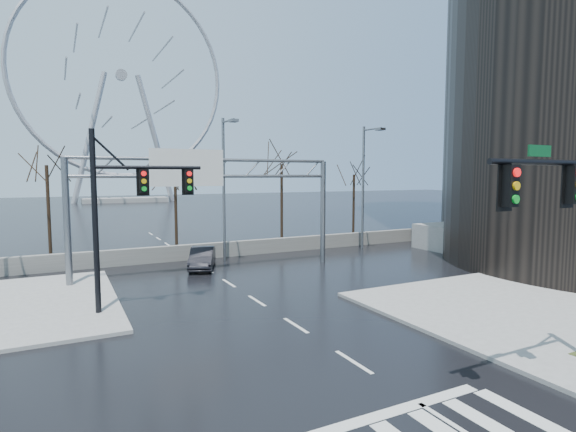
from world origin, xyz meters
TOP-DOWN VIEW (x-y plane):
  - ground at (0.00, 0.00)m, footprint 260.00×260.00m
  - sidewalk_right_ext at (10.00, 2.00)m, footprint 12.00×10.00m
  - barrier_wall at (0.00, 20.00)m, footprint 52.00×0.50m
  - signal_mast_far at (-5.87, 8.96)m, footprint 4.72×0.41m
  - sign_gantry at (-0.38, 14.96)m, footprint 16.36×0.40m
  - streetlight_mid at (2.00, 18.16)m, footprint 0.50×2.55m
  - streetlight_right at (14.00, 18.16)m, footprint 0.50×2.55m
  - tree_left at (-9.00, 23.50)m, footprint 3.75×3.75m
  - tree_center at (0.00, 24.50)m, footprint 3.25×3.25m
  - tree_right at (9.00, 23.50)m, footprint 3.90×3.90m
  - tree_far_right at (17.00, 24.00)m, footprint 3.40×3.40m
  - ferris_wheel at (5.00, 95.00)m, footprint 45.00×6.00m
  - car at (-0.17, 16.63)m, footprint 2.90×4.44m

SIDE VIEW (x-z plane):
  - ground at x=0.00m, z-range 0.00..0.00m
  - sidewalk_right_ext at x=10.00m, z-range 0.00..0.15m
  - barrier_wall at x=0.00m, z-range 0.00..1.10m
  - car at x=-0.17m, z-range 0.00..1.38m
  - signal_mast_far at x=-5.87m, z-range 0.83..8.83m
  - tree_center at x=0.00m, z-range 1.92..8.42m
  - sign_gantry at x=-0.38m, z-range 1.38..8.98m
  - tree_far_right at x=17.00m, z-range 2.01..8.81m
  - streetlight_mid at x=2.00m, z-range 0.89..10.89m
  - streetlight_right at x=14.00m, z-range 0.89..10.89m
  - tree_left at x=-9.00m, z-range 2.23..9.73m
  - tree_right at x=9.00m, z-range 2.32..10.12m
  - ferris_wheel at x=5.00m, z-range 0.68..51.59m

